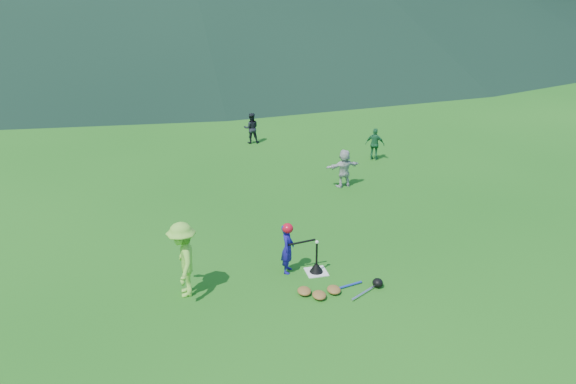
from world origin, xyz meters
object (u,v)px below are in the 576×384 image
object	(u,v)px
home_plate	(316,272)
fielder_c	(375,144)
batting_tee	(316,267)
batter_child	(288,248)
fielder_b	(251,128)
adult_coach	(183,260)
fielder_d	(344,168)
equipment_pile	(334,290)

from	to	relation	value
home_plate	fielder_c	distance (m)	7.94
home_plate	batting_tee	distance (m)	0.12
batter_child	fielder_b	size ratio (longest dim) A/B	0.98
batter_child	adult_coach	world-z (taller)	adult_coach
adult_coach	fielder_d	world-z (taller)	adult_coach
fielder_b	fielder_c	distance (m)	4.72
batter_child	adult_coach	bearing A→B (deg)	123.41
home_plate	adult_coach	distance (m)	2.94
fielder_b	equipment_pile	bearing A→B (deg)	94.71
batter_child	fielder_b	xyz separation A→B (m)	(1.02, 9.49, 0.01)
home_plate	fielder_d	world-z (taller)	fielder_d
adult_coach	batter_child	bearing A→B (deg)	102.05
fielder_c	equipment_pile	xyz separation A→B (m)	(-4.01, -7.63, -0.48)
fielder_c	equipment_pile	distance (m)	8.63
fielder_b	batting_tee	bearing A→B (deg)	93.89
batter_child	equipment_pile	size ratio (longest dim) A/B	0.62
fielder_c	fielder_d	xyz separation A→B (m)	(-1.85, -2.08, 0.03)
fielder_d	equipment_pile	xyz separation A→B (m)	(-2.16, -5.55, -0.51)
fielder_d	batting_tee	world-z (taller)	fielder_d
equipment_pile	adult_coach	bearing A→B (deg)	166.47
home_plate	fielder_c	world-z (taller)	fielder_c
batting_tee	home_plate	bearing A→B (deg)	0.00
fielder_c	batting_tee	xyz separation A→B (m)	(-4.13, -6.76, -0.42)
fielder_d	batting_tee	size ratio (longest dim) A/B	1.70
home_plate	fielder_d	distance (m)	5.23
batter_child	batting_tee	xyz separation A→B (m)	(0.60, -0.20, -0.43)
fielder_b	fielder_d	xyz separation A→B (m)	(1.85, -5.01, 0.01)
fielder_b	fielder_c	world-z (taller)	fielder_b
adult_coach	fielder_d	xyz separation A→B (m)	(5.10, 4.84, -0.21)
batting_tee	equipment_pile	distance (m)	0.88
fielder_b	fielder_c	bearing A→B (deg)	148.01
home_plate	fielder_c	size ratio (longest dim) A/B	0.41
home_plate	fielder_b	world-z (taller)	fielder_b
equipment_pile	batting_tee	bearing A→B (deg)	97.47
fielder_c	equipment_pile	size ratio (longest dim) A/B	0.61
fielder_c	batting_tee	distance (m)	7.93
fielder_d	adult_coach	bearing A→B (deg)	35.36
batter_child	fielder_c	xyz separation A→B (m)	(4.72, 6.56, -0.01)
batting_tee	fielder_b	bearing A→B (deg)	87.49
adult_coach	fielder_c	world-z (taller)	adult_coach
batter_child	fielder_d	distance (m)	5.32
batter_child	fielder_c	world-z (taller)	batter_child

